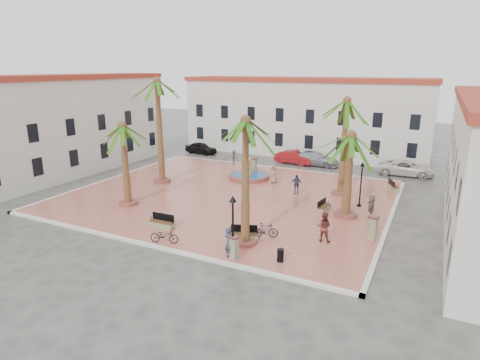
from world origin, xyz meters
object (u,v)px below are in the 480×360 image
at_px(bollard_se, 234,247).
at_px(bench_s, 162,224).
at_px(palm_s, 246,134).
at_px(pedestrian_north, 234,157).
at_px(bicycle_a, 164,236).
at_px(bench_se, 244,236).
at_px(pedestrian_east, 371,206).
at_px(car_red, 294,157).
at_px(bollard_e, 373,227).
at_px(bench_ne, 393,187).
at_px(lamppost_s, 233,216).
at_px(car_black, 201,148).
at_px(palm_ne, 346,111).
at_px(fountain, 249,176).
at_px(bollard_n, 254,165).
at_px(car_white, 406,168).
at_px(cyclist_a, 229,243).
at_px(palm_sw, 123,136).
at_px(lamppost_e, 362,176).
at_px(pedestrian_fountain_b, 296,184).
at_px(cyclist_b, 324,227).
at_px(litter_bin, 280,255).
at_px(palm_nw, 158,91).
at_px(palm_e, 350,147).
at_px(bicycle_b, 265,230).
at_px(pedestrian_fountain_a, 274,174).
at_px(car_silver, 315,159).
at_px(bench_e, 324,208).

bearing_deg(bollard_se, bench_s, 163.71).
bearing_deg(palm_s, pedestrian_north, 119.00).
bearing_deg(bicycle_a, bench_se, -75.25).
xyz_separation_m(pedestrian_east, car_red, (-10.71, 14.26, -0.26)).
relative_size(bench_se, bollard_e, 1.19).
bearing_deg(pedestrian_east, bench_ne, 166.51).
distance_m(lamppost_s, car_black, 30.09).
bearing_deg(palm_ne, pedestrian_north, 156.25).
relative_size(palm_ne, car_red, 1.85).
height_order(fountain, bench_s, fountain).
xyz_separation_m(palm_s, car_red, (-4.48, 22.29, -6.22)).
bearing_deg(bollard_n, palm_ne, -18.77).
distance_m(fountain, car_white, 16.22).
relative_size(cyclist_a, car_red, 0.42).
height_order(palm_sw, lamppost_e, palm_sw).
bearing_deg(pedestrian_east, bollard_se, -38.33).
xyz_separation_m(lamppost_s, pedestrian_fountain_b, (-0.72, 13.27, -1.71)).
relative_size(bench_ne, bollard_se, 1.32).
bearing_deg(bench_ne, palm_ne, 105.12).
bearing_deg(palm_ne, pedestrian_east, -55.75).
bearing_deg(cyclist_b, litter_bin, 66.03).
bearing_deg(lamppost_s, fountain, 112.08).
relative_size(palm_ne, bollard_se, 5.97).
height_order(palm_ne, pedestrian_fountain_b, palm_ne).
relative_size(palm_nw, bollard_se, 7.02).
bearing_deg(car_white, palm_e, 165.90).
relative_size(lamppost_s, bicycle_b, 2.27).
bearing_deg(palm_e, car_black, 145.42).
relative_size(palm_sw, bollard_e, 4.24).
relative_size(palm_e, pedestrian_fountain_a, 3.72).
distance_m(bollard_e, car_black, 30.15).
height_order(bollard_e, car_black, bollard_e).
xyz_separation_m(bollard_n, car_white, (14.13, 6.47, -0.20)).
height_order(bench_ne, bicycle_a, bicycle_a).
xyz_separation_m(bicycle_a, car_silver, (2.44, 24.80, 0.14)).
relative_size(pedestrian_fountain_a, pedestrian_fountain_b, 0.99).
height_order(bench_s, bench_e, bench_s).
relative_size(bench_ne, pedestrian_north, 1.16).
xyz_separation_m(bench_se, pedestrian_fountain_b, (-0.15, 10.67, 0.59)).
distance_m(lamppost_s, bicycle_a, 5.23).
bearing_deg(bench_se, bollard_n, 91.03).
height_order(lamppost_e, pedestrian_fountain_a, lamppost_e).
xyz_separation_m(fountain, car_red, (1.73, 8.49, 0.31)).
bearing_deg(bollard_n, bench_s, -88.21).
relative_size(bench_se, car_red, 0.42).
bearing_deg(bench_e, pedestrian_fountain_a, 57.59).
height_order(litter_bin, pedestrian_fountain_a, pedestrian_fountain_a).
bearing_deg(lamppost_s, bench_e, 75.88).
xyz_separation_m(palm_ne, bollard_e, (3.95, -8.66, -6.26)).
height_order(bollard_se, cyclist_a, cyclist_a).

